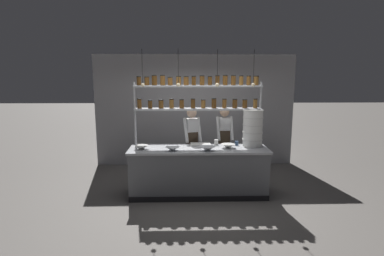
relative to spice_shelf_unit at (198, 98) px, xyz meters
The scene contains 15 objects.
ground_plane 1.88m from the spice_shelf_unit, 90.32° to the right, with size 40.00×40.00×0.00m, color slate.
back_wall 1.80m from the spice_shelf_unit, 90.06° to the left, with size 5.04×0.12×2.80m, color #939399.
prep_counter 1.43m from the spice_shelf_unit, 90.31° to the right, with size 2.64×0.76×0.92m.
spice_shelf_unit is the anchor object (origin of this frame).
chef_left 0.97m from the spice_shelf_unit, 111.05° to the left, with size 0.41×0.35×1.63m.
chef_center 1.22m from the spice_shelf_unit, 40.49° to the left, with size 0.38×0.30×1.61m.
container_stack 1.22m from the spice_shelf_unit, ahead, with size 0.39×0.39×0.71m.
cutting_board 0.92m from the spice_shelf_unit, 46.39° to the right, with size 0.40×0.26×0.02m.
prep_bowl_near_left 1.46m from the spice_shelf_unit, 160.02° to the right, with size 0.27×0.27×0.07m.
prep_bowl_center_front 1.14m from the spice_shelf_unit, 134.12° to the right, with size 0.26×0.26×0.07m.
prep_bowl_center_back 1.04m from the spice_shelf_unit, 73.16° to the right, with size 0.30×0.30×0.08m.
prep_bowl_near_right 1.11m from the spice_shelf_unit, 30.42° to the right, with size 0.27×0.27×0.08m.
serving_cup_front 0.95m from the spice_shelf_unit, ahead, with size 0.08×0.08×0.11m.
serving_cup_by_board 1.18m from the spice_shelf_unit, ahead, with size 0.07×0.07×0.08m.
pendant_light_row 0.44m from the spice_shelf_unit, 92.79° to the right, with size 2.10×0.07×0.67m.
Camera 1 is at (-0.27, -5.54, 2.28)m, focal length 28.00 mm.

